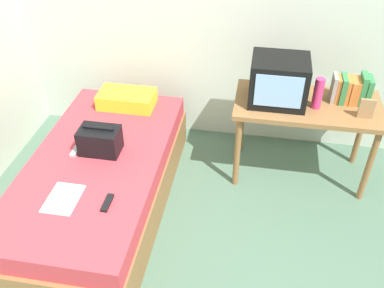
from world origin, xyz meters
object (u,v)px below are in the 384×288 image
(tv, at_px, (279,81))
(remote_dark, at_px, (107,203))
(picture_frame, at_px, (366,109))
(pillow, at_px, (127,99))
(water_bottle, at_px, (318,93))
(book_row, at_px, (352,90))
(bed, at_px, (100,183))
(desk, at_px, (306,113))
(magazine, at_px, (63,199))
(remote_silver, at_px, (76,150))
(handbag, at_px, (100,140))

(tv, relative_size, remote_dark, 2.82)
(picture_frame, height_order, pillow, picture_frame)
(tv, xyz_separation_m, remote_dark, (-1.05, -1.13, -0.39))
(water_bottle, height_order, book_row, water_bottle)
(bed, relative_size, pillow, 4.12)
(desk, xyz_separation_m, pillow, (-1.53, 0.06, -0.07))
(bed, bearing_deg, remote_dark, -61.18)
(magazine, relative_size, remote_silver, 2.01)
(tv, distance_m, handbag, 1.45)
(book_row, relative_size, remote_silver, 2.04)
(picture_frame, bearing_deg, bed, -164.28)
(tv, bearing_deg, picture_frame, -11.81)
(water_bottle, height_order, pillow, water_bottle)
(book_row, bearing_deg, magazine, -147.63)
(magazine, bearing_deg, book_row, 32.37)
(book_row, xyz_separation_m, remote_dark, (-1.63, -1.22, -0.32))
(handbag, relative_size, remote_dark, 1.92)
(desk, bearing_deg, handbag, -158.53)
(book_row, distance_m, pillow, 1.87)
(water_bottle, height_order, handbag, water_bottle)
(handbag, relative_size, remote_silver, 2.08)
(water_bottle, bearing_deg, tv, 170.47)
(remote_dark, bearing_deg, pillow, 100.61)
(remote_dark, relative_size, remote_silver, 1.08)
(picture_frame, distance_m, remote_silver, 2.21)
(handbag, bearing_deg, pillow, 89.61)
(tv, xyz_separation_m, magazine, (-1.36, -1.14, -0.40))
(tv, height_order, magazine, tv)
(book_row, relative_size, handbag, 0.98)
(pillow, bearing_deg, handbag, -90.39)
(picture_frame, bearing_deg, book_row, 111.25)
(bed, xyz_separation_m, tv, (1.30, 0.69, 0.66))
(desk, xyz_separation_m, picture_frame, (0.40, -0.14, 0.17))
(bed, distance_m, desk, 1.74)
(tv, distance_m, remote_silver, 1.65)
(remote_dark, bearing_deg, magazine, -178.90)
(book_row, bearing_deg, pillow, -179.51)
(tv, distance_m, water_bottle, 0.31)
(water_bottle, distance_m, remote_silver, 1.90)
(book_row, height_order, magazine, book_row)
(tv, relative_size, remote_silver, 3.06)
(picture_frame, height_order, magazine, picture_frame)
(book_row, height_order, picture_frame, book_row)
(tv, height_order, picture_frame, tv)
(bed, bearing_deg, pillow, 88.56)
(water_bottle, xyz_separation_m, pillow, (-1.58, 0.12, -0.29))
(desk, distance_m, pillow, 1.54)
(picture_frame, distance_m, handbag, 2.01)
(desk, xyz_separation_m, water_bottle, (0.05, -0.06, 0.22))
(remote_silver, bearing_deg, magazine, -77.23)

